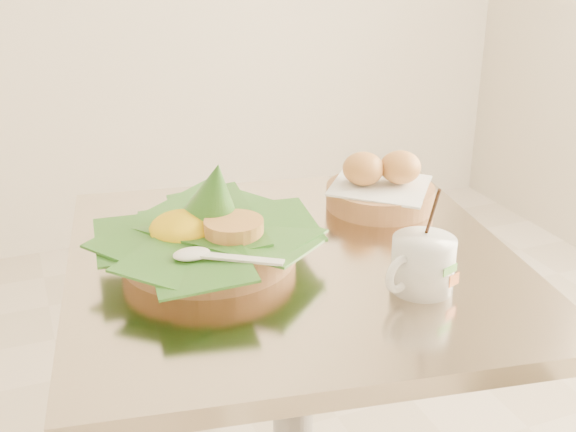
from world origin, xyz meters
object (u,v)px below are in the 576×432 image
object	(u,v)px
bread_basket	(381,187)
coffee_mug	(422,263)
rice_basket	(208,231)
cafe_table	(293,372)

from	to	relation	value
bread_basket	coffee_mug	xyz separation A→B (m)	(-0.10, -0.31, 0.01)
rice_basket	bread_basket	bearing A→B (deg)	14.96
cafe_table	coffee_mug	world-z (taller)	coffee_mug
cafe_table	coffee_mug	xyz separation A→B (m)	(0.13, -0.17, 0.26)
coffee_mug	cafe_table	bearing A→B (deg)	128.03
rice_basket	cafe_table	bearing A→B (deg)	-18.85
bread_basket	rice_basket	bearing A→B (deg)	-165.04
rice_basket	coffee_mug	distance (m)	0.33
rice_basket	bread_basket	size ratio (longest dim) A/B	1.44
rice_basket	bread_basket	distance (m)	0.37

